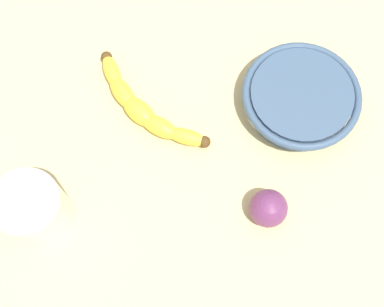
{
  "coord_description": "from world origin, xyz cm",
  "views": [
    {
      "loc": [
        -26.98,
        -7.73,
        76.67
      ],
      "look_at": [
        -0.83,
        -5.33,
        5.0
      ],
      "focal_mm": 48.35,
      "sensor_mm": 36.0,
      "label": 1
    }
  ],
  "objects_px": {
    "banana": "(144,108)",
    "smoothie_glass": "(36,211)",
    "ceramic_bowl": "(300,98)",
    "plum_fruit": "(268,208)"
  },
  "relations": [
    {
      "from": "ceramic_bowl",
      "to": "smoothie_glass",
      "type": "bearing_deg",
      "value": 120.92
    },
    {
      "from": "ceramic_bowl",
      "to": "plum_fruit",
      "type": "distance_m",
      "value": 0.18
    },
    {
      "from": "banana",
      "to": "ceramic_bowl",
      "type": "xyz_separation_m",
      "value": [
        0.03,
        -0.24,
        0.01
      ]
    },
    {
      "from": "ceramic_bowl",
      "to": "plum_fruit",
      "type": "relative_size",
      "value": 3.3
    },
    {
      "from": "ceramic_bowl",
      "to": "plum_fruit",
      "type": "height_order",
      "value": "plum_fruit"
    },
    {
      "from": "banana",
      "to": "plum_fruit",
      "type": "distance_m",
      "value": 0.24
    },
    {
      "from": "banana",
      "to": "smoothie_glass",
      "type": "height_order",
      "value": "smoothie_glass"
    },
    {
      "from": "banana",
      "to": "smoothie_glass",
      "type": "bearing_deg",
      "value": -86.03
    },
    {
      "from": "ceramic_bowl",
      "to": "banana",
      "type": "bearing_deg",
      "value": 98.1
    },
    {
      "from": "banana",
      "to": "plum_fruit",
      "type": "xyz_separation_m",
      "value": [
        -0.14,
        -0.2,
        0.01
      ]
    }
  ]
}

